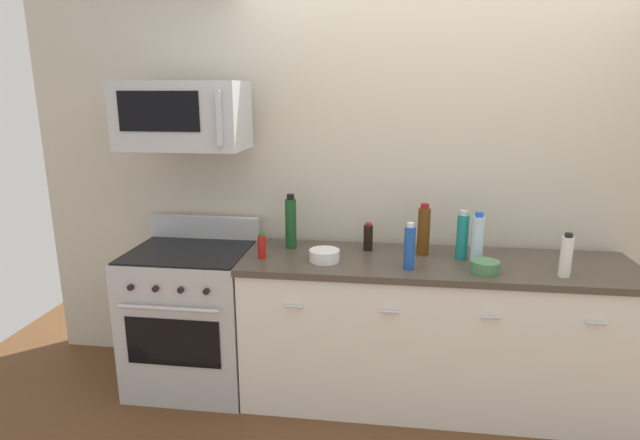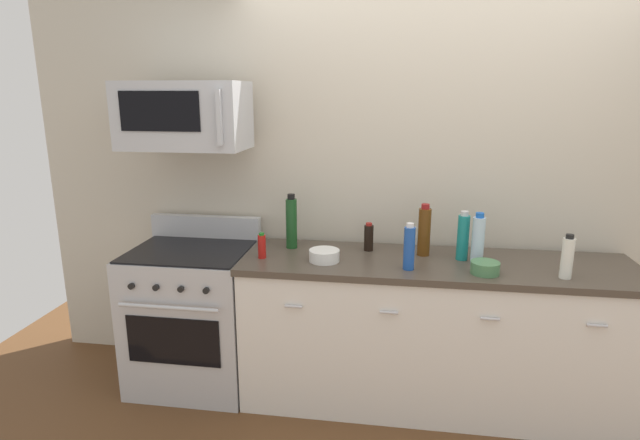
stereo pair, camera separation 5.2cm
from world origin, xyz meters
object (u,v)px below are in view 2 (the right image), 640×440
object	(u,v)px
range_oven	(194,315)
microwave	(184,115)
bottle_vinegar_white	(567,257)
bottle_soda_blue	(409,248)
bottle_water_clear	(478,240)
bottle_wine_amber	(424,231)
bottle_wine_green	(291,222)
bottle_hot_sauce_red	(262,246)
bowl_green_glaze	(485,267)
bottle_sparkling_teal	(463,237)
bottle_soy_sauce_dark	(369,237)
bowl_white_ceramic	(324,255)

from	to	relation	value
range_oven	microwave	xyz separation A→B (m)	(0.00, 0.04, 1.28)
bottle_vinegar_white	bottle_soda_blue	xyz separation A→B (m)	(-0.83, 0.01, 0.01)
range_oven	bottle_water_clear	world-z (taller)	bottle_water_clear
bottle_wine_amber	bottle_wine_green	bearing A→B (deg)	178.07
bottle_hot_sauce_red	bottle_vinegar_white	distance (m)	1.70
bottle_hot_sauce_red	bowl_green_glaze	world-z (taller)	bottle_hot_sauce_red
bottle_hot_sauce_red	bottle_vinegar_white	bearing A→B (deg)	-2.85
bottle_sparkling_teal	bottle_wine_amber	bearing A→B (deg)	166.97
bottle_water_clear	bottle_soy_sauce_dark	world-z (taller)	bottle_water_clear
bottle_vinegar_white	bowl_green_glaze	world-z (taller)	bottle_vinegar_white
bottle_soda_blue	bowl_white_ceramic	distance (m)	0.50
bottle_hot_sauce_red	bottle_vinegar_white	world-z (taller)	bottle_vinegar_white
microwave	bowl_green_glaze	bearing A→B (deg)	-6.98
bottle_sparkling_teal	bowl_white_ceramic	bearing A→B (deg)	-169.13
range_oven	bottle_soda_blue	world-z (taller)	bottle_soda_blue
bottle_wine_amber	bowl_green_glaze	xyz separation A→B (m)	(0.32, -0.28, -0.12)
bottle_hot_sauce_red	bottle_wine_green	distance (m)	0.28
range_oven	bottle_soy_sauce_dark	world-z (taller)	bottle_soy_sauce_dark
bottle_vinegar_white	bottle_soda_blue	size ratio (longest dim) A/B	0.90
bottle_sparkling_teal	bottle_soda_blue	size ratio (longest dim) A/B	1.10
bottle_hot_sauce_red	bottle_sparkling_teal	bearing A→B (deg)	7.38
bottle_hot_sauce_red	microwave	bearing A→B (deg)	164.41
bottle_water_clear	bottle_sparkling_teal	size ratio (longest dim) A/B	1.03
range_oven	bottle_vinegar_white	size ratio (longest dim) A/B	4.42
bottle_sparkling_teal	bottle_soda_blue	world-z (taller)	bottle_sparkling_teal
bottle_wine_green	bowl_white_ceramic	xyz separation A→B (m)	(0.24, -0.23, -0.13)
bottle_sparkling_teal	bowl_white_ceramic	size ratio (longest dim) A/B	1.64
range_oven	bottle_hot_sauce_red	size ratio (longest dim) A/B	6.89
bottle_hot_sauce_red	bottle_vinegar_white	size ratio (longest dim) A/B	0.64
range_oven	bottle_sparkling_teal	xyz separation A→B (m)	(1.68, 0.06, 0.59)
bottle_wine_green	bottle_sparkling_teal	distance (m)	1.05
bottle_vinegar_white	bottle_soda_blue	bearing A→B (deg)	179.01
microwave	bottle_water_clear	xyz separation A→B (m)	(1.75, -0.05, -0.69)
range_oven	bottle_water_clear	size ratio (longest dim) A/B	3.54
bowl_white_ceramic	range_oven	bearing A→B (deg)	173.81
bottle_wine_green	bottle_soy_sauce_dark	world-z (taller)	bottle_wine_green
bottle_wine_green	bottle_wine_amber	world-z (taller)	bottle_wine_green
bottle_hot_sauce_red	bottle_soy_sauce_dark	xyz separation A→B (m)	(0.62, 0.25, 0.01)
range_oven	bottle_soy_sauce_dark	size ratio (longest dim) A/B	6.00
microwave	bowl_white_ceramic	distance (m)	1.19
microwave	bottle_soy_sauce_dark	world-z (taller)	microwave
bottle_hot_sauce_red	bottle_wine_green	size ratio (longest dim) A/B	0.44
bottle_soda_blue	bowl_green_glaze	world-z (taller)	bottle_soda_blue
bottle_wine_green	bottle_vinegar_white	bearing A→B (deg)	-11.48
bottle_sparkling_teal	bowl_green_glaze	size ratio (longest dim) A/B	1.88
bottle_wine_green	bottle_soda_blue	world-z (taller)	bottle_wine_green
range_oven	bowl_green_glaze	bearing A→B (deg)	-5.55
bottle_sparkling_teal	bowl_green_glaze	world-z (taller)	bottle_sparkling_teal
microwave	bottle_hot_sauce_red	distance (m)	0.92
bottle_soy_sauce_dark	bottle_sparkling_teal	size ratio (longest dim) A/B	0.61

